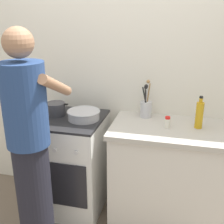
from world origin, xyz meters
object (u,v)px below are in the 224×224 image
stove_range (71,163)px  oil_bottle (199,115)px  mixing_bowl (84,114)px  utensil_crock (146,107)px  person (30,149)px  pot (55,109)px  spice_bottle (167,122)px

stove_range → oil_bottle: size_ratio=3.41×
stove_range → oil_bottle: bearing=2.4°
mixing_bowl → oil_bottle: bearing=2.4°
utensil_crock → person: 1.04m
utensil_crock → mixing_bowl: bearing=-160.2°
pot → stove_range: bearing=-18.1°
pot → mixing_bowl: 0.28m
pot → utensil_crock: (0.79, 0.14, 0.04)m
utensil_crock → spice_bottle: (0.20, -0.21, -0.05)m
pot → mixing_bowl: pot is taller
spice_bottle → person: bearing=-150.2°
utensil_crock → oil_bottle: size_ratio=1.27×
stove_range → pot: pot is taller
oil_bottle → person: (-1.17, -0.59, -0.15)m
spice_bottle → oil_bottle: bearing=14.1°
pot → mixing_bowl: size_ratio=0.84×
utensil_crock → spice_bottle: size_ratio=3.51×
utensil_crock → oil_bottle: 0.47m
mixing_bowl → utensil_crock: (0.51, 0.18, 0.05)m
mixing_bowl → spice_bottle: 0.71m
stove_range → person: person is taller
pot → spice_bottle: bearing=-3.5°
mixing_bowl → utensil_crock: size_ratio=0.86×
pot → spice_bottle: (0.99, -0.06, -0.01)m
pot → spice_bottle: size_ratio=2.52×
stove_range → person: 0.69m
stove_range → utensil_crock: size_ratio=2.69×
spice_bottle → person: person is taller
mixing_bowl → person: bearing=-111.1°
stove_range → oil_bottle: (1.09, 0.05, 0.56)m
utensil_crock → oil_bottle: (0.44, -0.15, 0.02)m
stove_range → person: (-0.07, -0.55, 0.41)m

